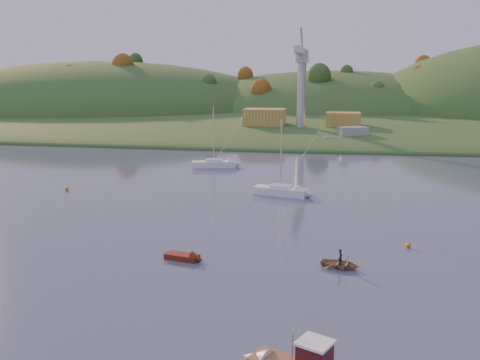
% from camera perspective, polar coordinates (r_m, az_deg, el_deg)
% --- Properties ---
extents(far_shore, '(620.00, 220.00, 1.50)m').
position_cam_1_polar(far_shore, '(252.01, 7.53, 7.38)').
color(far_shore, '#2B4E1F').
rests_on(far_shore, ground).
extents(shore_slope, '(640.00, 150.00, 7.00)m').
position_cam_1_polar(shore_slope, '(187.26, 6.69, 6.12)').
color(shore_slope, '#2B4E1F').
rests_on(shore_slope, ground).
extents(hill_left, '(170.00, 140.00, 44.00)m').
position_cam_1_polar(hill_left, '(243.44, -14.63, 6.98)').
color(hill_left, '#2B4E1F').
rests_on(hill_left, ground).
extents(hill_center, '(140.00, 120.00, 36.00)m').
position_cam_1_polar(hill_center, '(231.85, 9.81, 6.99)').
color(hill_center, '#2B4E1F').
rests_on(hill_center, ground).
extents(hillside_trees, '(280.00, 50.00, 32.00)m').
position_cam_1_polar(hillside_trees, '(207.17, 7.00, 6.59)').
color(hillside_trees, '#244819').
rests_on(hillside_trees, ground).
extents(wharf, '(42.00, 16.00, 2.40)m').
position_cam_1_polar(wharf, '(144.16, 7.72, 5.08)').
color(wharf, slate).
rests_on(wharf, ground).
extents(shed_west, '(11.00, 8.00, 4.80)m').
position_cam_1_polar(shed_west, '(145.87, 2.63, 6.66)').
color(shed_west, olive).
rests_on(shed_west, wharf).
extents(shed_east, '(9.00, 7.00, 4.00)m').
position_cam_1_polar(shed_east, '(145.79, 10.94, 6.31)').
color(shed_east, olive).
rests_on(shed_east, wharf).
extents(dock_crane, '(3.20, 28.00, 20.30)m').
position_cam_1_polar(dock_crane, '(139.92, 6.58, 11.48)').
color(dock_crane, '#B7B7BC').
rests_on(dock_crane, wharf).
extents(sailboat_near, '(8.09, 4.11, 10.77)m').
position_cam_1_polar(sailboat_near, '(95.41, -2.81, 1.80)').
color(sailboat_near, white).
rests_on(sailboat_near, ground).
extents(sailboat_far, '(7.79, 4.05, 10.36)m').
position_cam_1_polar(sailboat_far, '(73.40, 4.35, -1.07)').
color(sailboat_far, silver).
rests_on(sailboat_far, ground).
extents(canoe, '(3.75, 3.04, 0.68)m').
position_cam_1_polar(canoe, '(46.88, 10.64, -8.81)').
color(canoe, '#997554').
rests_on(canoe, ground).
extents(paddler, '(0.45, 0.58, 1.42)m').
position_cam_1_polar(paddler, '(46.75, 10.65, -8.38)').
color(paddler, black).
rests_on(paddler, ground).
extents(red_tender, '(3.80, 2.04, 1.23)m').
position_cam_1_polar(red_tender, '(48.07, -5.47, -8.26)').
color(red_tender, '#5C1B0D').
rests_on(red_tender, ground).
extents(work_vessel, '(16.80, 11.35, 4.08)m').
position_cam_1_polar(work_vessel, '(130.21, 11.89, 4.42)').
color(work_vessel, slate).
rests_on(work_vessel, ground).
extents(buoy_1, '(0.50, 0.50, 0.50)m').
position_cam_1_polar(buoy_1, '(53.71, 17.51, -6.65)').
color(buoy_1, orange).
rests_on(buoy_1, ground).
extents(buoy_2, '(0.50, 0.50, 0.50)m').
position_cam_1_polar(buoy_2, '(80.20, -18.00, -0.87)').
color(buoy_2, orange).
rests_on(buoy_2, ground).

